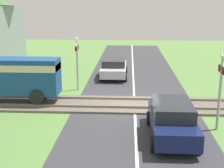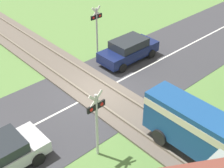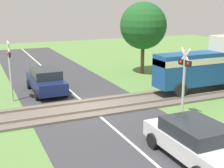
# 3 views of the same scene
# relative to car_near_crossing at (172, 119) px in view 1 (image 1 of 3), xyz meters

# --- Properties ---
(ground_plane) EXTENTS (60.00, 60.00, 0.00)m
(ground_plane) POSITION_rel_car_near_crossing_xyz_m (3.90, 1.44, -0.79)
(ground_plane) COLOR #5B8442
(road_surface) EXTENTS (48.00, 6.40, 0.02)m
(road_surface) POSITION_rel_car_near_crossing_xyz_m (3.90, 1.44, -0.78)
(road_surface) COLOR #38383D
(road_surface) RESTS_ON ground_plane
(track_bed) EXTENTS (2.80, 48.00, 0.24)m
(track_bed) POSITION_rel_car_near_crossing_xyz_m (3.90, 1.44, -0.72)
(track_bed) COLOR #665B51
(track_bed) RESTS_ON ground_plane
(car_near_crossing) EXTENTS (4.17, 1.85, 1.50)m
(car_near_crossing) POSITION_rel_car_near_crossing_xyz_m (0.00, 0.00, 0.00)
(car_near_crossing) COLOR #141E4C
(car_near_crossing) RESTS_ON ground_plane
(car_far_side) EXTENTS (4.10, 1.95, 1.36)m
(car_far_side) POSITION_rel_car_near_crossing_xyz_m (10.49, 2.88, -0.06)
(car_far_side) COLOR silver
(car_far_side) RESTS_ON ground_plane
(crossing_signal_west_approach) EXTENTS (0.90, 0.18, 3.37)m
(crossing_signal_west_approach) POSITION_rel_car_near_crossing_xyz_m (0.91, -2.11, 1.36)
(crossing_signal_west_approach) COLOR #B7B7B7
(crossing_signal_west_approach) RESTS_ON ground_plane
(crossing_signal_east_approach) EXTENTS (0.90, 0.18, 3.37)m
(crossing_signal_east_approach) POSITION_rel_car_near_crossing_xyz_m (6.89, 4.99, 1.36)
(crossing_signal_east_approach) COLOR #B7B7B7
(crossing_signal_east_approach) RESTS_ON ground_plane
(tree_by_station) EXTENTS (3.56, 3.56, 5.45)m
(tree_by_station) POSITION_rel_car_near_crossing_xyz_m (16.45, 13.46, 2.88)
(tree_by_station) COLOR brown
(tree_by_station) RESTS_ON ground_plane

